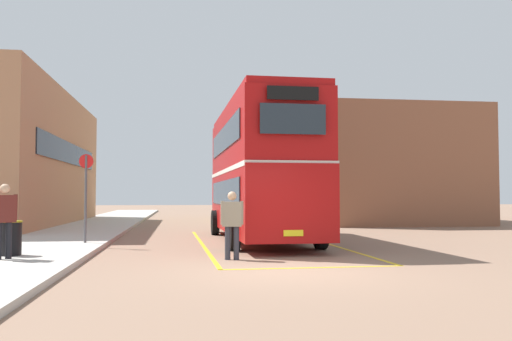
# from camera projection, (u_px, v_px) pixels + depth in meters

# --- Properties ---
(ground_plane) EXTENTS (135.60, 135.60, 0.00)m
(ground_plane) POSITION_uv_depth(u_px,v_px,m) (228.00, 230.00, 25.71)
(ground_plane) COLOR #846651
(sidewalk_left) EXTENTS (4.00, 57.60, 0.14)m
(sidewalk_left) POSITION_uv_depth(u_px,v_px,m) (94.00, 226.00, 27.21)
(sidewalk_left) COLOR #B2ADA3
(sidewalk_left) RESTS_ON ground
(brick_building_left) EXTENTS (5.13, 18.39, 7.01)m
(brick_building_left) POSITION_uv_depth(u_px,v_px,m) (20.00, 160.00, 28.90)
(brick_building_left) COLOR #AD7A56
(brick_building_left) RESTS_ON ground
(depot_building_right) EXTENTS (8.76, 12.12, 6.50)m
(depot_building_right) POSITION_uv_depth(u_px,v_px,m) (377.00, 169.00, 33.84)
(depot_building_right) COLOR brown
(depot_building_right) RESTS_ON ground
(double_decker_bus) EXTENTS (3.05, 10.55, 4.75)m
(double_decker_bus) POSITION_uv_depth(u_px,v_px,m) (260.00, 170.00, 19.38)
(double_decker_bus) COLOR black
(double_decker_bus) RESTS_ON ground
(single_deck_bus) EXTENTS (3.02, 9.09, 3.02)m
(single_deck_bus) POSITION_uv_depth(u_px,v_px,m) (260.00, 195.00, 36.81)
(single_deck_bus) COLOR black
(single_deck_bus) RESTS_ON ground
(pedestrian_boarding) EXTENTS (0.57, 0.29, 1.70)m
(pedestrian_boarding) POSITION_uv_depth(u_px,v_px,m) (232.00, 220.00, 13.67)
(pedestrian_boarding) COLOR #2D2D38
(pedestrian_boarding) RESTS_ON ground
(pedestrian_waiting_near) EXTENTS (0.53, 0.45, 1.73)m
(pedestrian_waiting_near) POSITION_uv_depth(u_px,v_px,m) (4.00, 215.00, 12.59)
(pedestrian_waiting_near) COLOR black
(pedestrian_waiting_near) RESTS_ON sidewalk_left
(litter_bin) EXTENTS (0.52, 0.52, 0.85)m
(litter_bin) POSITION_uv_depth(u_px,v_px,m) (11.00, 238.00, 13.33)
(litter_bin) COLOR black
(litter_bin) RESTS_ON sidewalk_left
(bus_stop_sign) EXTENTS (0.44, 0.08, 2.75)m
(bus_stop_sign) POSITION_uv_depth(u_px,v_px,m) (86.00, 189.00, 17.03)
(bus_stop_sign) COLOR #4C4C51
(bus_stop_sign) RESTS_ON sidewalk_left
(bay_marking_yellow) EXTENTS (4.53, 12.59, 0.01)m
(bay_marking_yellow) POSITION_uv_depth(u_px,v_px,m) (269.00, 246.00, 17.34)
(bay_marking_yellow) COLOR gold
(bay_marking_yellow) RESTS_ON ground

